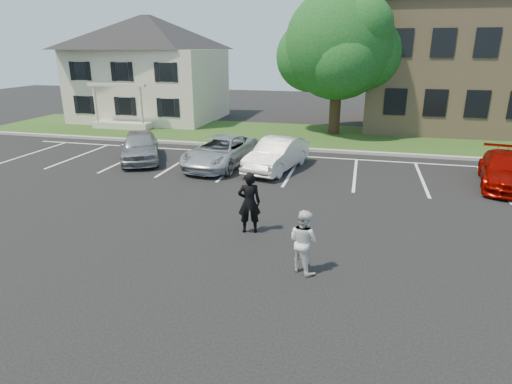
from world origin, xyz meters
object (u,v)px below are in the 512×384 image
at_px(man_black_suit, 249,203).
at_px(man_white_shirt, 303,241).
at_px(car_silver_west, 140,146).
at_px(car_red_compact, 506,170).
at_px(house, 150,68).
at_px(tree, 340,47).
at_px(car_white_sedan, 277,155).
at_px(car_silver_minivan, 221,152).

bearing_deg(man_black_suit, man_white_shirt, 116.76).
bearing_deg(car_silver_west, car_red_compact, -27.14).
height_order(house, car_red_compact, house).
bearing_deg(man_white_shirt, tree, -54.88).
xyz_separation_m(man_black_suit, car_red_compact, (8.89, 6.90, -0.28)).
bearing_deg(house, tree, -10.90).
bearing_deg(house, car_red_compact, -29.35).
height_order(tree, man_white_shirt, tree).
relative_size(man_black_suit, car_silver_west, 0.43).
distance_m(tree, car_white_sedan, 10.59).
height_order(man_white_shirt, car_silver_west, man_white_shirt).
relative_size(man_black_suit, car_white_sedan, 0.43).
relative_size(house, car_silver_minivan, 2.06).
bearing_deg(tree, car_red_compact, -51.85).
distance_m(tree, man_black_suit, 17.00).
relative_size(man_white_shirt, car_silver_minivan, 0.33).
height_order(man_white_shirt, car_silver_minivan, man_white_shirt).
bearing_deg(car_red_compact, man_white_shirt, -117.93).
height_order(tree, man_black_suit, tree).
height_order(car_silver_minivan, car_white_sedan, car_white_sedan).
xyz_separation_m(man_white_shirt, car_silver_west, (-9.34, 9.05, -0.08)).
bearing_deg(man_black_suit, house, -72.96).
distance_m(man_white_shirt, car_silver_minivan, 10.45).
bearing_deg(car_silver_west, house, 87.46).
bearing_deg(car_silver_minivan, house, 135.65).
relative_size(tree, car_red_compact, 1.93).
xyz_separation_m(house, car_silver_west, (5.40, -12.07, -3.09)).
relative_size(tree, car_white_sedan, 2.03).
relative_size(tree, man_white_shirt, 5.39).
distance_m(tree, car_red_compact, 12.91).
height_order(man_black_suit, car_red_compact, man_black_suit).
bearing_deg(car_red_compact, house, 160.76).
relative_size(tree, man_black_suit, 4.66).
relative_size(house, man_white_shirt, 6.31).
relative_size(house, tree, 1.17).
xyz_separation_m(car_silver_west, car_red_compact, (16.31, -0.14, -0.08)).
bearing_deg(car_red_compact, car_silver_minivan, -170.68).
bearing_deg(car_red_compact, tree, 138.26).
relative_size(man_black_suit, car_red_compact, 0.41).
xyz_separation_m(tree, car_white_sedan, (-2.02, -9.30, -4.63)).
height_order(tree, car_white_sedan, tree).
bearing_deg(car_red_compact, man_black_suit, -132.06).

